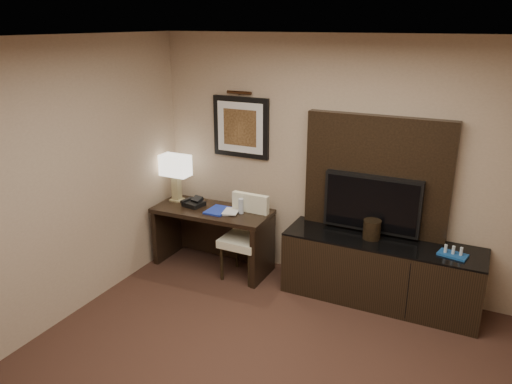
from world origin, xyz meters
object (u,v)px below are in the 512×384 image
Objects in this scene: water_bottle at (241,206)px; desk_phone at (194,201)px; tv at (372,204)px; table_lamp at (176,179)px; desk at (213,238)px; minibar_tray at (453,251)px; ice_bucket at (372,229)px; desk_chair at (243,240)px; credenza at (380,271)px.

desk_phone is at bearing -176.73° from water_bottle.
table_lamp is at bearing -175.83° from tv.
desk_phone is (-0.25, 0.00, 0.42)m from desk.
desk is at bearing -178.81° from minibar_tray.
table_lamp is (-2.33, -0.17, -0.01)m from tv.
water_bottle is 1.48m from ice_bucket.
desk_chair reaches higher than desk.
credenza is 9.94× the size of ice_bucket.
desk_phone is 1.26× the size of water_bottle.
table_lamp is at bearing 172.66° from desk_chair.
desk_phone is at bearing -177.18° from ice_bucket.
desk_phone is 1.09× the size of ice_bucket.
minibar_tray is (0.68, -0.05, 0.39)m from credenza.
ice_bucket reaches higher than desk_phone.
ice_bucket is (1.48, 0.07, -0.03)m from water_bottle.
minibar_tray is at bearing -12.34° from tv.
tv reaches higher than table_lamp.
table_lamp is at bearing 177.36° from desk_phone.
table_lamp is 3.18m from minibar_tray.
desk is 1.92m from tv.
desk is 0.58m from water_bottle.
water_bottle reaches higher than minibar_tray.
credenza is at bearing 7.03° from desk_chair.
credenza is at bearing 13.03° from desk_phone.
desk_chair reaches higher than desk_phone.
minibar_tray is (2.89, 0.05, -0.05)m from desk_phone.
tv is 2.07m from desk_phone.
credenza is 1.54m from desk_chair.
desk_chair reaches higher than ice_bucket.
desk_phone is 0.83× the size of minibar_tray.
water_bottle is (0.90, -0.03, -0.19)m from table_lamp.
table_lamp is (-0.54, 0.07, 0.64)m from desk.
table_lamp is at bearing 178.00° from water_bottle.
table_lamp is at bearing 179.72° from minibar_tray.
minibar_tray is at bearing -4.10° from credenza.
water_bottle is 0.66× the size of minibar_tray.
desk is 2.66m from minibar_tray.
desk_chair is 4.59× the size of ice_bucket.
desk is at bearing -172.36° from tv.
table_lamp is 0.36m from desk_phone.
desk_chair is at bearing -172.91° from ice_bucket.
minibar_tray is (3.17, -0.02, -0.27)m from table_lamp.
tv is at bearing 110.61° from ice_bucket.
table_lamp reaches higher than water_bottle.
desk is at bearing -176.66° from ice_bucket.
table_lamp reaches higher than ice_bucket.
minibar_tray is at bearing -3.76° from ice_bucket.
desk_chair is at bearing -174.01° from credenza.
water_bottle is at bearing 3.87° from desk.
ice_bucket is at bearing 176.27° from credenza.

